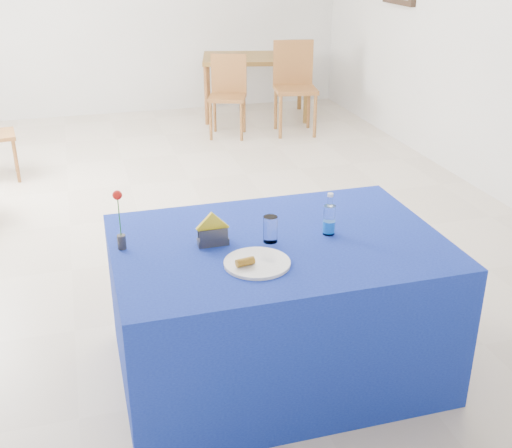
{
  "coord_description": "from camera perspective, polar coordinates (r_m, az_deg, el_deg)",
  "views": [
    {
      "loc": [
        -0.96,
        -4.89,
        2.11
      ],
      "look_at": [
        -0.23,
        -2.34,
        0.92
      ],
      "focal_mm": 45.0,
      "sensor_mm": 36.0,
      "label": 1
    }
  ],
  "objects": [
    {
      "name": "rose_vase",
      "position": [
        3.04,
        -12.01,
        0.18
      ],
      "size": [
        0.04,
        0.04,
        0.29
      ],
      "color": "#25262A",
      "rests_on": "blue_table"
    },
    {
      "name": "drinking_glass",
      "position": [
        3.08,
        1.28,
        -0.46
      ],
      "size": [
        0.07,
        0.07,
        0.13
      ],
      "primitive_type": "cylinder",
      "color": "white",
      "rests_on": "blue_table"
    },
    {
      "name": "salt_shaker",
      "position": [
        3.07,
        -2.92,
        -1.03
      ],
      "size": [
        0.03,
        0.03,
        0.08
      ],
      "primitive_type": "cylinder",
      "color": "slate",
      "rests_on": "blue_table"
    },
    {
      "name": "plate",
      "position": [
        2.89,
        0.09,
        -3.49
      ],
      "size": [
        0.3,
        0.3,
        0.01
      ],
      "primitive_type": "cylinder",
      "color": "silver",
      "rests_on": "blue_table"
    },
    {
      "name": "blue_table",
      "position": [
        3.3,
        1.9,
        -7.4
      ],
      "size": [
        1.6,
        1.1,
        0.76
      ],
      "color": "navy",
      "rests_on": "floor"
    },
    {
      "name": "floor",
      "position": [
        5.41,
        -4.45,
        1.22
      ],
      "size": [
        7.0,
        7.0,
        0.0
      ],
      "primitive_type": "plane",
      "color": "beige",
      "rests_on": "ground"
    },
    {
      "name": "pepper_shaker",
      "position": [
        3.13,
        -3.49,
        -0.47
      ],
      "size": [
        0.03,
        0.03,
        0.08
      ],
      "primitive_type": "cylinder",
      "color": "#5D5C61",
      "rests_on": "blue_table"
    },
    {
      "name": "oak_table",
      "position": [
        8.15,
        -0.08,
        14.16
      ],
      "size": [
        1.43,
        1.09,
        0.76
      ],
      "color": "olive",
      "rests_on": "floor"
    },
    {
      "name": "chair_bg_left",
      "position": [
        7.41,
        -2.5,
        11.86
      ],
      "size": [
        0.52,
        0.52,
        0.9
      ],
      "rotation": [
        0.0,
        0.0,
        -0.35
      ],
      "color": "#99582C",
      "rests_on": "floor"
    },
    {
      "name": "water_bottle",
      "position": [
        3.17,
        6.52,
        0.3
      ],
      "size": [
        0.06,
        0.06,
        0.21
      ],
      "color": "white",
      "rests_on": "blue_table"
    },
    {
      "name": "banana_pieces",
      "position": [
        2.84,
        -0.95,
        -3.37
      ],
      "size": [
        0.09,
        0.05,
        0.04
      ],
      "color": "gold",
      "rests_on": "plate"
    },
    {
      "name": "chair_bg_right",
      "position": [
        7.53,
        3.42,
        12.63
      ],
      "size": [
        0.53,
        0.53,
        1.03
      ],
      "rotation": [
        0.0,
        0.0,
        -0.17
      ],
      "color": "#99582C",
      "rests_on": "floor"
    },
    {
      "name": "napkin_holder",
      "position": [
        3.05,
        -3.86,
        -1.03
      ],
      "size": [
        0.16,
        0.06,
        0.17
      ],
      "color": "#3A3A3F",
      "rests_on": "blue_table"
    }
  ]
}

